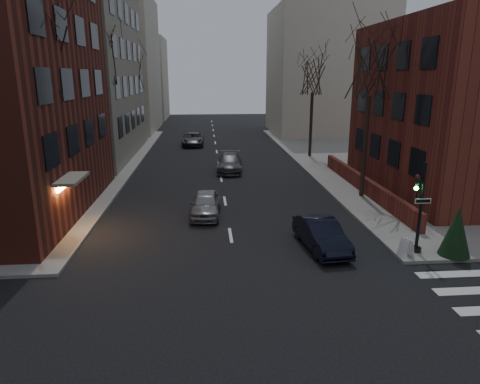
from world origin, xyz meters
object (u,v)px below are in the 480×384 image
Objects in this scene: tree_left_c at (131,71)px; evergreen_shrub at (457,231)px; tree_right_b at (313,76)px; parked_sedan at (321,234)px; streetlamp_far at (142,106)px; car_lane_gray at (230,163)px; car_lane_far at (193,139)px; tree_right_a at (371,68)px; streetlamp_near at (101,127)px; tree_left_b at (100,57)px; car_lane_silver at (205,204)px; tree_left_a at (41,57)px; traffic_signal at (419,213)px; sandwich_board at (406,248)px.

evergreen_shrub is (18.24, -31.50, -6.80)m from tree_left_c.
parked_sedan is (-4.80, -22.00, -6.90)m from tree_right_b.
streetlamp_far is 1.51× the size of parked_sedan.
car_lane_gray reaches higher than car_lane_far.
streetlamp_near is at bearing 166.76° from tree_right_a.
streetlamp_far is 1.28× the size of car_lane_gray.
tree_left_b is 1.18× the size of tree_right_b.
car_lane_silver is at bearing -44.17° from streetlamp_near.
evergreen_shrub reaches higher than car_lane_silver.
tree_left_a is 2.10× the size of car_lane_gray.
car_lane_gray is (9.00, 4.58, -3.53)m from streetlamp_near.
tree_left_a is at bearing 163.35° from traffic_signal.
traffic_signal is at bearing -16.65° from tree_left_a.
car_lane_far is (5.67, -1.71, -3.53)m from streetlamp_far.
streetlamp_near is (-16.14, 13.01, 2.33)m from traffic_signal.
streetlamp_near is at bearing 141.13° from traffic_signal.
streetlamp_far reaches higher than car_lane_silver.
car_lane_silver is 0.82× the size of car_lane_gray.
tree_right_a is at bearing 68.39° from sandwich_board.
sandwich_board is 2.25m from evergreen_shrub.
evergreen_shrub is at bearing -86.13° from tree_right_a.
car_lane_gray is at bearing 83.69° from car_lane_silver.
streetlamp_far is at bearing 163.93° from car_lane_far.
parked_sedan is (-3.94, 1.01, -1.22)m from traffic_signal.
tree_left_c is at bearing 110.76° from car_lane_silver.
car_lane_far is at bearing 96.75° from car_lane_silver.
sandwich_board is at bearing -93.65° from tree_right_b.
evergreen_shrub is at bearing -43.81° from tree_left_b.
tree_left_a is 17.62m from car_lane_gray.
tree_right_b is 1.46× the size of streetlamp_far.
traffic_signal is at bearing -92.15° from tree_right_b.
car_lane_silver is 12.61m from evergreen_shrub.
tree_left_a is 12.94× the size of sandwich_board.
tree_right_b reaches higher than streetlamp_far.
streetlamp_near is 17.48m from parked_sedan.
streetlamp_near is 20.00m from streetlamp_far.
tree_right_b is 1.88× the size of car_lane_gray.
car_lane_silver is 1.84× the size of evergreen_shrub.
tree_left_c is at bearing 90.00° from tree_left_b.
car_lane_silver is 25.11m from car_lane_far.
streetlamp_near is (0.60, -18.00, -3.79)m from tree_left_c.
streetlamp_far is 37.98m from evergreen_shrub.
tree_right_b is 23.55m from parked_sedan.
traffic_signal is at bearing -30.45° from car_lane_silver.
car_lane_silver is (-9.15, 6.22, -1.23)m from traffic_signal.
streetlamp_near is 1.28× the size of car_lane_gray.
streetlamp_near is at bearing 126.30° from sandwich_board.
tree_right_a is at bearing -51.34° from tree_left_c.
tree_left_b is 18.64m from tree_right_b.
tree_left_c is 4.33m from streetlamp_far.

